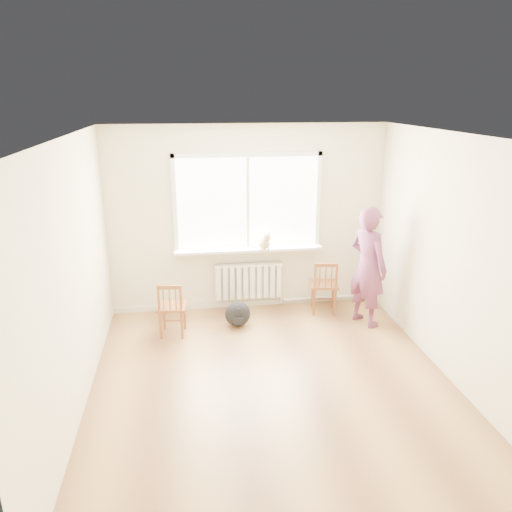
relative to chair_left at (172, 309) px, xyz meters
name	(u,v)px	position (x,y,z in m)	size (l,w,h in m)	color
floor	(274,386)	(1.12, -1.41, -0.38)	(4.50, 4.50, 0.00)	#A07541
ceiling	(277,137)	(1.12, -1.41, 2.32)	(4.50, 4.50, 0.00)	white
back_wall	(248,219)	(1.12, 0.84, 0.97)	(4.00, 0.01, 2.70)	beige
window	(248,198)	(1.12, 0.82, 1.28)	(2.12, 0.05, 1.42)	white
windowsill	(249,249)	(1.12, 0.73, 0.55)	(2.15, 0.22, 0.04)	white
radiator	(249,280)	(1.12, 0.75, 0.06)	(1.00, 0.12, 0.55)	white
heating_pipe	(328,297)	(2.37, 0.78, -0.30)	(0.04, 0.04, 1.40)	silver
baseboard	(248,303)	(1.12, 0.83, -0.34)	(4.00, 0.03, 0.08)	beige
chair_left	(172,309)	(0.00, 0.00, 0.00)	(0.42, 0.40, 0.75)	brown
chair_right	(324,287)	(2.19, 0.42, 0.03)	(0.46, 0.44, 0.81)	brown
person	(368,267)	(2.67, 0.01, 0.45)	(0.61, 0.40, 1.67)	#B03A62
cat	(264,241)	(1.34, 0.64, 0.69)	(0.24, 0.45, 0.30)	beige
backpack	(238,314)	(0.89, 0.16, -0.20)	(0.35, 0.26, 0.35)	black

